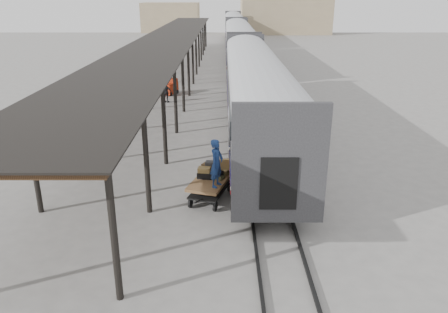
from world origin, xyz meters
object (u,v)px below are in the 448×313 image
luggage_tug (170,87)px  pedestrian (166,92)px  porter (217,163)px  baggage_cart (211,184)px

luggage_tug → pedestrian: pedestrian is taller
porter → baggage_cart: bearing=45.1°
pedestrian → luggage_tug: bearing=-73.7°
luggage_tug → pedestrian: size_ratio=1.07×
baggage_cart → porter: 1.34m
luggage_tug → porter: size_ratio=0.89×
pedestrian → baggage_cart: bearing=118.1°
baggage_cart → luggage_tug: 19.81m
porter → luggage_tug: bearing=35.7°
luggage_tug → pedestrian: (0.06, -2.79, 0.20)m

